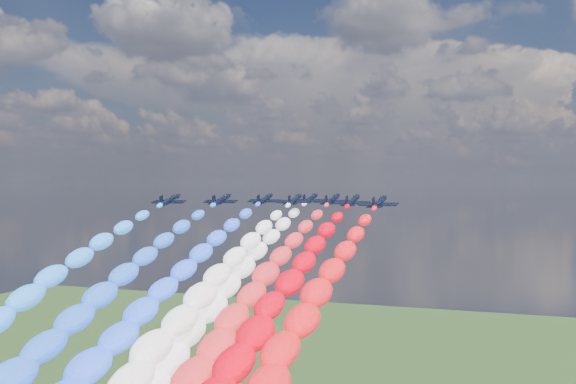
% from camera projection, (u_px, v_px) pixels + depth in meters
% --- Properties ---
extents(jet_0, '(8.55, 11.61, 5.05)m').
position_uv_depth(jet_0, '(170.00, 200.00, 168.86)').
color(jet_0, black).
extents(trail_0, '(6.71, 105.23, 43.91)m').
position_uv_depth(trail_0, '(9.00, 323.00, 118.62)').
color(trail_0, '#2980FF').
extents(jet_1, '(8.53, 11.60, 5.05)m').
position_uv_depth(jet_1, '(221.00, 200.00, 171.65)').
color(jet_1, black).
extents(trail_1, '(6.71, 105.23, 43.91)m').
position_uv_depth(trail_1, '(86.00, 320.00, 121.41)').
color(trail_1, blue).
extents(jet_2, '(8.53, 11.60, 5.05)m').
position_uv_depth(jet_2, '(265.00, 199.00, 178.10)').
color(jet_2, black).
extents(trail_2, '(6.71, 105.23, 43.91)m').
position_uv_depth(trail_2, '(153.00, 313.00, 127.87)').
color(trail_2, '#2953FF').
extents(jet_3, '(8.65, 11.68, 5.05)m').
position_uv_depth(jet_3, '(295.00, 200.00, 170.29)').
color(jet_3, black).
extents(trail_3, '(6.71, 105.23, 43.91)m').
position_uv_depth(trail_3, '(188.00, 321.00, 120.05)').
color(trail_3, white).
extents(jet_4, '(9.04, 11.96, 5.05)m').
position_uv_depth(jet_4, '(310.00, 199.00, 182.18)').
color(jet_4, black).
extents(trail_4, '(6.71, 105.23, 43.91)m').
position_uv_depth(trail_4, '(219.00, 309.00, 131.95)').
color(trail_4, white).
extents(jet_5, '(9.12, 12.01, 5.05)m').
position_uv_depth(jet_5, '(332.00, 200.00, 172.05)').
color(jet_5, black).
extents(trail_5, '(6.71, 105.23, 43.91)m').
position_uv_depth(trail_5, '(243.00, 319.00, 121.82)').
color(trail_5, red).
extents(jet_6, '(8.90, 11.86, 5.05)m').
position_uv_depth(jet_6, '(352.00, 201.00, 160.69)').
color(jet_6, black).
extents(trail_6, '(6.71, 105.23, 43.91)m').
position_uv_depth(trail_6, '(263.00, 333.00, 110.45)').
color(trail_6, red).
extents(jet_7, '(9.04, 11.96, 5.05)m').
position_uv_depth(jet_7, '(379.00, 202.00, 148.94)').
color(jet_7, black).
extents(trail_7, '(6.71, 105.23, 43.91)m').
position_uv_depth(trail_7, '(293.00, 351.00, 98.70)').
color(trail_7, red).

